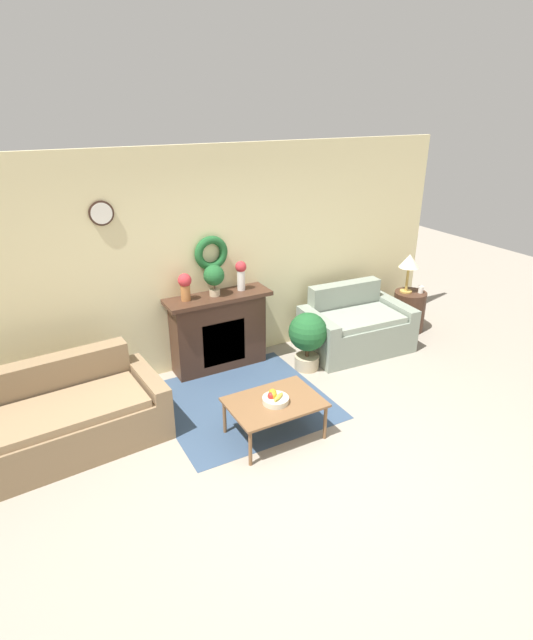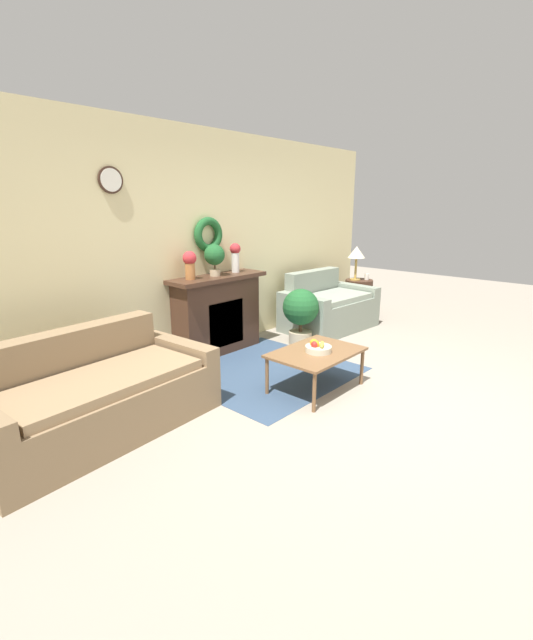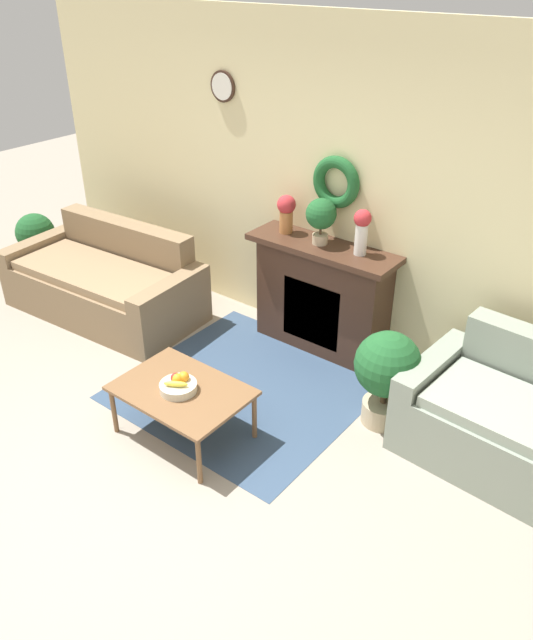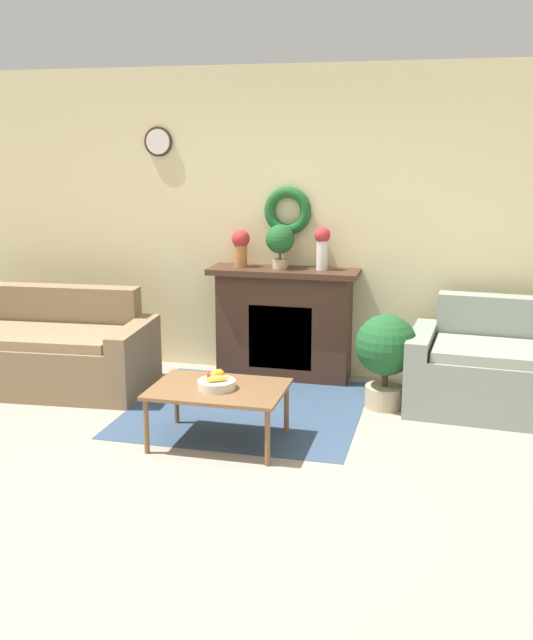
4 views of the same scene
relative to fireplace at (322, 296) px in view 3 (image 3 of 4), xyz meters
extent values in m
plane|color=gray|center=(0.01, -2.34, -0.50)|extent=(16.00, 16.00, 0.00)
cube|color=#334760|center=(-0.11, -0.88, -0.49)|extent=(1.80, 1.75, 0.01)
cube|color=beige|center=(0.01, 0.21, 0.85)|extent=(6.80, 0.06, 2.70)
cylinder|color=#382319|center=(-1.20, 0.16, 1.56)|extent=(0.26, 0.02, 0.26)
cylinder|color=white|center=(-1.20, 0.15, 1.56)|extent=(0.22, 0.01, 0.22)
torus|color=#1E5628|center=(0.00, 0.12, 0.97)|extent=(0.42, 0.10, 0.42)
cube|color=#42281C|center=(0.00, 0.01, -0.03)|extent=(1.16, 0.34, 0.93)
cube|color=black|center=(0.00, -0.15, -0.10)|extent=(0.56, 0.02, 0.56)
cube|color=orange|center=(0.00, -0.16, -0.17)|extent=(0.45, 0.01, 0.31)
cube|color=#42281C|center=(0.00, -0.03, 0.46)|extent=(1.30, 0.41, 0.05)
cube|color=#846B4C|center=(-1.98, -0.87, -0.28)|extent=(1.61, 0.83, 0.43)
cube|color=#846B4C|center=(-2.01, -0.41, -0.09)|extent=(1.57, 0.32, 0.82)
cube|color=#846B4C|center=(-2.85, -0.83, -0.21)|extent=(0.24, 0.93, 0.57)
cube|color=#846B4C|center=(-1.12, -0.71, -0.21)|extent=(0.24, 0.93, 0.57)
cube|color=#917554|center=(-1.98, -0.87, -0.03)|extent=(1.54, 0.77, 0.08)
cube|color=gray|center=(1.82, -0.55, -0.27)|extent=(1.10, 0.75, 0.46)
cube|color=gray|center=(1.21, -0.41, -0.20)|extent=(0.23, 0.88, 0.60)
cube|color=gray|center=(1.82, -0.55, 0.00)|extent=(1.06, 0.69, 0.08)
cube|color=brown|center=(-0.11, -1.60, -0.10)|extent=(0.92, 0.65, 0.03)
cylinder|color=brown|center=(-0.53, -1.88, -0.31)|extent=(0.04, 0.04, 0.38)
cylinder|color=brown|center=(0.31, -1.88, -0.31)|extent=(0.04, 0.04, 0.38)
cylinder|color=brown|center=(-0.53, -1.31, -0.31)|extent=(0.04, 0.04, 0.38)
cylinder|color=brown|center=(0.31, -1.31, -0.31)|extent=(0.04, 0.04, 0.38)
cylinder|color=beige|center=(-0.11, -1.62, -0.06)|extent=(0.26, 0.26, 0.06)
sphere|color=#B2231E|center=(-0.15, -1.60, -0.01)|extent=(0.07, 0.07, 0.07)
sphere|color=orange|center=(-0.11, -1.56, -0.01)|extent=(0.08, 0.08, 0.08)
sphere|color=orange|center=(-0.13, -1.61, -0.01)|extent=(0.08, 0.08, 0.08)
ellipsoid|color=yellow|center=(-0.10, -1.66, -0.01)|extent=(0.17, 0.12, 0.04)
cylinder|color=#AD6B38|center=(-0.39, 0.01, 0.58)|extent=(0.11, 0.11, 0.19)
sphere|color=#B72D33|center=(-0.39, 0.01, 0.73)|extent=(0.16, 0.16, 0.16)
cylinder|color=silver|center=(0.33, 0.01, 0.61)|extent=(0.10, 0.10, 0.25)
sphere|color=#B72D33|center=(0.33, 0.01, 0.79)|extent=(0.14, 0.14, 0.14)
cylinder|color=tan|center=(-0.04, -0.01, 0.53)|extent=(0.13, 0.13, 0.08)
cylinder|color=#4C3823|center=(-0.04, -0.01, 0.60)|extent=(0.02, 0.02, 0.07)
sphere|color=#1E5628|center=(-0.04, -0.01, 0.74)|extent=(0.25, 0.25, 0.25)
cylinder|color=tan|center=(-3.15, -0.68, -0.39)|extent=(0.23, 0.23, 0.22)
cylinder|color=#4C3823|center=(-3.15, -0.68, -0.22)|extent=(0.04, 0.04, 0.11)
sphere|color=#1E5628|center=(-3.15, -0.68, 0.00)|extent=(0.40, 0.40, 0.40)
cylinder|color=tan|center=(0.95, -0.58, -0.41)|extent=(0.31, 0.31, 0.17)
cylinder|color=#4C3823|center=(0.95, -0.58, -0.26)|extent=(0.05, 0.05, 0.13)
sphere|color=#1E5628|center=(0.95, -0.58, 0.01)|extent=(0.48, 0.48, 0.48)
camera|label=1|loc=(-2.20, -5.23, 2.63)|focal=28.00mm
camera|label=2|loc=(-3.44, -3.94, 1.33)|focal=24.00mm
camera|label=3|loc=(2.52, -3.99, 2.53)|focal=35.00mm
camera|label=4|loc=(1.39, -6.27, 1.55)|focal=42.00mm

